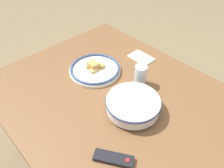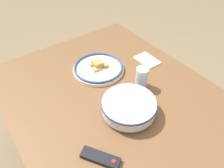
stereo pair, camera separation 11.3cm
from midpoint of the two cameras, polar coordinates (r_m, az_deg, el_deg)
The scene contains 7 objects.
ground_plane at distance 1.75m, azimuth -0.12°, elevation -20.87°, with size 8.00×8.00×0.00m, color #7F6B4C.
dining_table at distance 1.21m, azimuth -0.16°, elevation -6.86°, with size 1.44×1.06×0.72m.
noodle_bowl at distance 1.08m, azimuth 2.53°, elevation -5.49°, with size 0.27×0.27×0.08m.
food_plate at distance 1.34m, azimuth -6.90°, elevation 3.80°, with size 0.31×0.31×0.06m.
tv_remote at distance 0.95m, azimuth -3.18°, elevation -19.03°, with size 0.17×0.13×0.02m.
drinking_glass at distance 1.22m, azimuth 4.82°, elevation 2.20°, with size 0.07×0.07×0.12m.
folded_napkin at distance 1.45m, azimuth 5.41°, elevation 6.78°, with size 0.16×0.11×0.01m.
Camera 1 is at (-0.54, 0.58, 1.56)m, focal length 35.00 mm.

